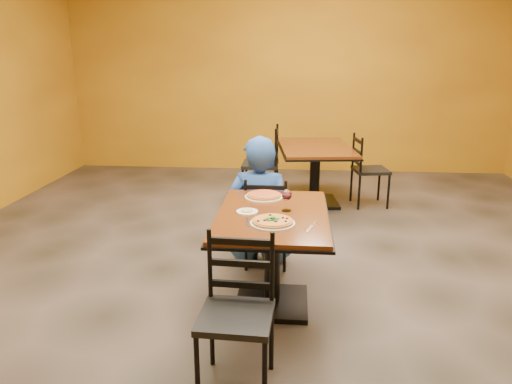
# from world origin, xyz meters

# --- Properties ---
(floor) EXTENTS (7.00, 8.00, 0.01)m
(floor) POSITION_xyz_m (0.00, 0.00, 0.00)
(floor) COLOR black
(floor) RESTS_ON ground
(wall_back) EXTENTS (7.00, 0.01, 3.00)m
(wall_back) POSITION_xyz_m (0.00, 4.00, 1.50)
(wall_back) COLOR #BB8214
(wall_back) RESTS_ON ground
(table_main) EXTENTS (0.83, 1.23, 0.75)m
(table_main) POSITION_xyz_m (0.00, -0.50, 0.56)
(table_main) COLOR #56250D
(table_main) RESTS_ON floor
(table_second) EXTENTS (1.04, 1.41, 0.75)m
(table_second) POSITION_xyz_m (0.40, 2.15, 0.56)
(table_second) COLOR #56250D
(table_second) RESTS_ON floor
(chair_main_near) EXTENTS (0.43, 0.43, 0.90)m
(chair_main_near) POSITION_xyz_m (-0.15, -1.46, 0.45)
(chair_main_near) COLOR black
(chair_main_near) RESTS_ON floor
(chair_main_far) EXTENTS (0.38, 0.38, 0.84)m
(chair_main_far) POSITION_xyz_m (-0.09, 0.26, 0.42)
(chair_main_far) COLOR black
(chair_main_far) RESTS_ON floor
(chair_second_left) EXTENTS (0.45, 0.45, 1.00)m
(chair_second_left) POSITION_xyz_m (-0.29, 2.15, 0.50)
(chair_second_left) COLOR black
(chair_second_left) RESTS_ON floor
(chair_second_right) EXTENTS (0.47, 0.47, 0.90)m
(chair_second_right) POSITION_xyz_m (1.10, 2.15, 0.45)
(chair_second_right) COLOR black
(chair_second_right) RESTS_ON floor
(diner) EXTENTS (0.62, 0.43, 1.19)m
(diner) POSITION_xyz_m (-0.16, 0.31, 0.59)
(diner) COLOR navy
(diner) RESTS_ON floor
(plate_main) EXTENTS (0.31, 0.31, 0.01)m
(plate_main) POSITION_xyz_m (0.01, -0.73, 0.76)
(plate_main) COLOR white
(plate_main) RESTS_ON table_main
(pizza_main) EXTENTS (0.28, 0.28, 0.02)m
(pizza_main) POSITION_xyz_m (0.01, -0.73, 0.77)
(pizza_main) COLOR maroon
(pizza_main) RESTS_ON plate_main
(plate_far) EXTENTS (0.31, 0.31, 0.01)m
(plate_far) POSITION_xyz_m (-0.09, -0.11, 0.76)
(plate_far) COLOR white
(plate_far) RESTS_ON table_main
(pizza_far) EXTENTS (0.28, 0.28, 0.02)m
(pizza_far) POSITION_xyz_m (-0.09, -0.11, 0.77)
(pizza_far) COLOR orange
(pizza_far) RESTS_ON plate_far
(side_plate) EXTENTS (0.16, 0.16, 0.01)m
(side_plate) POSITION_xyz_m (-0.19, -0.50, 0.76)
(side_plate) COLOR white
(side_plate) RESTS_ON table_main
(dip) EXTENTS (0.09, 0.09, 0.01)m
(dip) POSITION_xyz_m (-0.19, -0.50, 0.76)
(dip) COLOR tan
(dip) RESTS_ON side_plate
(wine_glass) EXTENTS (0.08, 0.08, 0.18)m
(wine_glass) POSITION_xyz_m (0.10, -0.44, 0.84)
(wine_glass) COLOR white
(wine_glass) RESTS_ON table_main
(fork) EXTENTS (0.05, 0.19, 0.00)m
(fork) POSITION_xyz_m (-0.16, -0.72, 0.75)
(fork) COLOR silver
(fork) RESTS_ON table_main
(knife) EXTENTS (0.08, 0.20, 0.00)m
(knife) POSITION_xyz_m (0.28, -0.77, 0.75)
(knife) COLOR silver
(knife) RESTS_ON table_main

